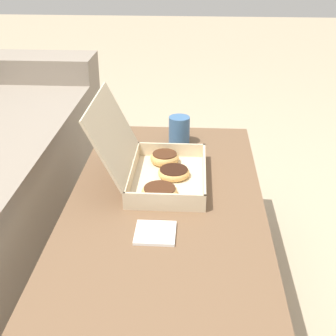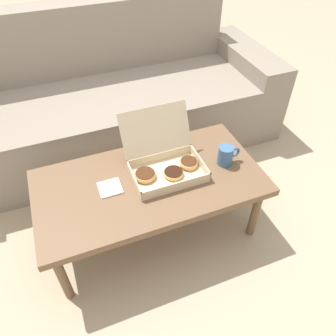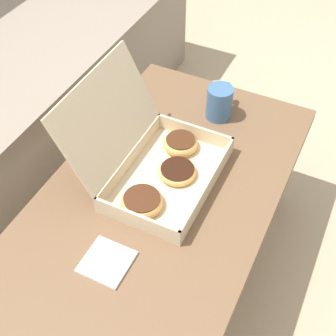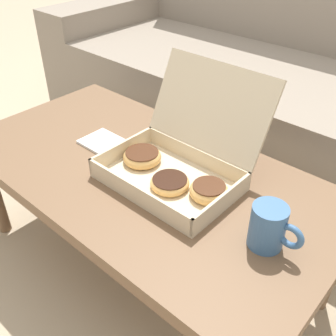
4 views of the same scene
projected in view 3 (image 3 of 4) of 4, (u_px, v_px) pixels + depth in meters
ground_plane at (130, 271)px, 1.56m from camera, size 12.00×12.00×0.00m
coffee_table at (152, 215)px, 1.27m from camera, size 1.16×0.60×0.40m
pastry_box at (154, 162)px, 1.28m from camera, size 0.37×0.36×0.28m
coffee_mug at (220, 102)px, 1.45m from camera, size 0.13×0.08×0.11m
napkin_stack at (107, 262)px, 1.12m from camera, size 0.11×0.11×0.01m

